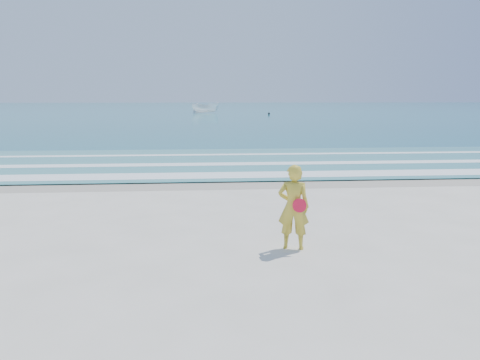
{
  "coord_description": "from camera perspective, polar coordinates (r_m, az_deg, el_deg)",
  "views": [
    {
      "loc": [
        -0.29,
        -6.87,
        2.97
      ],
      "look_at": [
        0.57,
        4.0,
        1.0
      ],
      "focal_mm": 35.0,
      "sensor_mm": 36.0,
      "label": 1
    }
  ],
  "objects": [
    {
      "name": "ground",
      "position": [
        7.49,
        -1.99,
        -13.12
      ],
      "size": [
        400.0,
        400.0,
        0.0
      ],
      "primitive_type": "plane",
      "color": "silver",
      "rests_on": "ground"
    },
    {
      "name": "wet_sand",
      "position": [
        16.15,
        -3.43,
        -0.37
      ],
      "size": [
        400.0,
        2.4,
        0.0
      ],
      "primitive_type": "cube",
      "color": "#B2A893",
      "rests_on": "ground"
    },
    {
      "name": "ocean",
      "position": [
        111.91,
        -4.45,
        8.69
      ],
      "size": [
        400.0,
        190.0,
        0.04
      ],
      "primitive_type": "cube",
      "color": "#19727F",
      "rests_on": "ground"
    },
    {
      "name": "shallow",
      "position": [
        21.08,
        -3.71,
        2.24
      ],
      "size": [
        400.0,
        10.0,
        0.01
      ],
      "primitive_type": "cube",
      "color": "#59B7AD",
      "rests_on": "ocean"
    },
    {
      "name": "foam_near",
      "position": [
        17.42,
        -3.52,
        0.58
      ],
      "size": [
        400.0,
        1.4,
        0.01
      ],
      "primitive_type": "cube",
      "color": "white",
      "rests_on": "shallow"
    },
    {
      "name": "foam_mid",
      "position": [
        20.29,
        -3.68,
        1.95
      ],
      "size": [
        400.0,
        0.9,
        0.01
      ],
      "primitive_type": "cube",
      "color": "white",
      "rests_on": "shallow"
    },
    {
      "name": "foam_far",
      "position": [
        23.56,
        -3.81,
        3.1
      ],
      "size": [
        400.0,
        0.6,
        0.01
      ],
      "primitive_type": "cube",
      "color": "white",
      "rests_on": "shallow"
    },
    {
      "name": "boat",
      "position": [
        80.56,
        -4.24,
        8.77
      ],
      "size": [
        4.83,
        2.06,
        1.83
      ],
      "primitive_type": "imported",
      "rotation": [
        0.0,
        0.0,
        1.63
      ],
      "color": "white",
      "rests_on": "ocean"
    },
    {
      "name": "buoy",
      "position": [
        74.29,
        3.55,
        8.09
      ],
      "size": [
        0.35,
        0.35,
        0.35
      ],
      "primitive_type": "sphere",
      "color": "black",
      "rests_on": "ocean"
    },
    {
      "name": "woman",
      "position": [
        9.16,
        6.54,
        -3.29
      ],
      "size": [
        0.69,
        0.54,
        1.68
      ],
      "color": "gold",
      "rests_on": "ground"
    }
  ]
}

